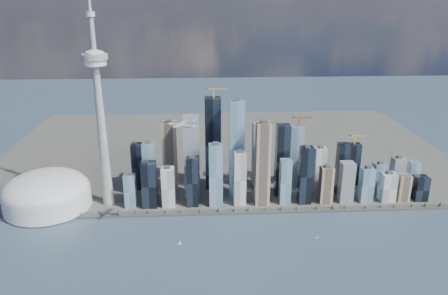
{
  "coord_description": "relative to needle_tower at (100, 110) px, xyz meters",
  "views": [
    {
      "loc": [
        -71.31,
        -658.28,
        482.24
      ],
      "look_at": [
        -22.24,
        260.0,
        158.66
      ],
      "focal_mm": 35.0,
      "sensor_mm": 36.0,
      "label": 1
    }
  ],
  "objects": [
    {
      "name": "seawall",
      "position": [
        300.0,
        -60.0,
        -233.84
      ],
      "size": [
        1100.0,
        22.0,
        4.0
      ],
      "primitive_type": "cube",
      "color": "#383838",
      "rests_on": "ground"
    },
    {
      "name": "shoreline_trees",
      "position": [
        300.0,
        -60.0,
        -227.06
      ],
      "size": [
        960.53,
        7.2,
        8.8
      ],
      "color": "#3F2D1E",
      "rests_on": "seawall"
    },
    {
      "name": "land",
      "position": [
        300.0,
        390.0,
        -234.34
      ],
      "size": [
        1400.0,
        900.0,
        3.0
      ],
      "primitive_type": "cube",
      "color": "#4C4C47",
      "rests_on": "ground"
    },
    {
      "name": "ground",
      "position": [
        300.0,
        -310.0,
        -235.84
      ],
      "size": [
        4000.0,
        4000.0,
        0.0
      ],
      "primitive_type": "plane",
      "color": "#384C63",
      "rests_on": "ground"
    },
    {
      "name": "needle_tower",
      "position": [
        0.0,
        0.0,
        0.0
      ],
      "size": [
        56.0,
        56.0,
        550.5
      ],
      "color": "gray",
      "rests_on": "land"
    },
    {
      "name": "dome_stadium",
      "position": [
        -140.0,
        -10.0,
        -196.4
      ],
      "size": [
        200.0,
        200.0,
        86.0
      ],
      "color": "silver",
      "rests_on": "land"
    },
    {
      "name": "sailboat_east",
      "position": [
        466.03,
        -182.74,
        -232.64
      ],
      "size": [
        6.96,
        4.36,
        9.98
      ],
      "rotation": [
        0.0,
        0.0,
        -0.43
      ],
      "color": "white",
      "rests_on": "ground"
    },
    {
      "name": "sailboat_west",
      "position": [
        179.72,
        -190.07,
        -232.59
      ],
      "size": [
        7.29,
        2.11,
        10.14
      ],
      "rotation": [
        0.0,
        0.0,
        0.03
      ],
      "color": "white",
      "rests_on": "ground"
    },
    {
      "name": "skyscraper_cluster",
      "position": [
        359.62,
        26.82,
        -153.62
      ],
      "size": [
        736.0,
        142.0,
        264.51
      ],
      "color": "black",
      "rests_on": "land"
    },
    {
      "name": "airplane",
      "position": [
        192.58,
        -181.38,
        15.22
      ],
      "size": [
        60.17,
        54.0,
        15.41
      ],
      "rotation": [
        0.0,
        0.0,
        -0.41
      ],
      "color": "silver",
      "rests_on": "ground"
    }
  ]
}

